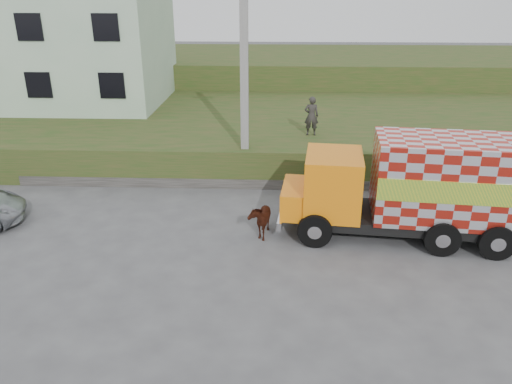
{
  "coord_description": "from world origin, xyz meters",
  "views": [
    {
      "loc": [
        0.22,
        -14.19,
        7.42
      ],
      "look_at": [
        -0.4,
        0.57,
        1.3
      ],
      "focal_mm": 35.0,
      "sensor_mm": 36.0,
      "label": 1
    }
  ],
  "objects_px": {
    "cargo_truck": "(414,187)",
    "cow": "(260,218)",
    "utility_pole": "(244,82)",
    "pedestrian": "(311,116)"
  },
  "relations": [
    {
      "from": "cow",
      "to": "cargo_truck",
      "type": "bearing_deg",
      "value": 6.67
    },
    {
      "from": "cargo_truck",
      "to": "cow",
      "type": "bearing_deg",
      "value": -173.05
    },
    {
      "from": "utility_pole",
      "to": "cow",
      "type": "height_order",
      "value": "utility_pole"
    },
    {
      "from": "pedestrian",
      "to": "utility_pole",
      "type": "bearing_deg",
      "value": 37.8
    },
    {
      "from": "utility_pole",
      "to": "cow",
      "type": "xyz_separation_m",
      "value": [
        0.75,
        -4.44,
        -3.5
      ]
    },
    {
      "from": "utility_pole",
      "to": "pedestrian",
      "type": "xyz_separation_m",
      "value": [
        2.7,
        2.0,
        -1.75
      ]
    },
    {
      "from": "utility_pole",
      "to": "pedestrian",
      "type": "relative_size",
      "value": 4.83
    },
    {
      "from": "cow",
      "to": "pedestrian",
      "type": "distance_m",
      "value": 6.95
    },
    {
      "from": "utility_pole",
      "to": "cow",
      "type": "distance_m",
      "value": 5.7
    },
    {
      "from": "utility_pole",
      "to": "cow",
      "type": "bearing_deg",
      "value": -80.39
    }
  ]
}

